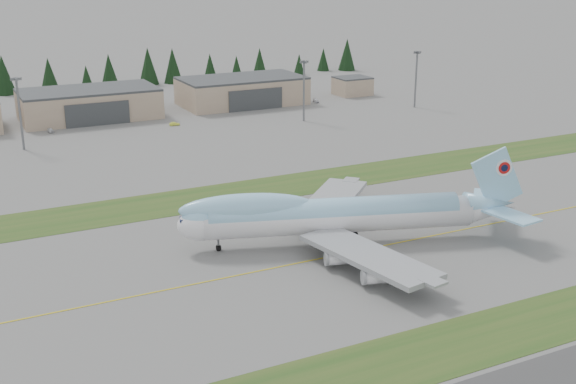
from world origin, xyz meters
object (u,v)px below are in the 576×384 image
service_vehicle_a (51,132)px  service_vehicle_c (316,102)px  boeing_747_freighter (335,215)px  service_vehicle_b (175,125)px  hangar_center (89,104)px  hangar_right (242,91)px

service_vehicle_a → service_vehicle_c: bearing=0.9°
service_vehicle_a → service_vehicle_c: (104.67, 6.24, 0.00)m
boeing_747_freighter → service_vehicle_b: 119.71m
boeing_747_freighter → service_vehicle_a: 133.22m
service_vehicle_c → service_vehicle_a: bearing=-159.4°
service_vehicle_c → hangar_center: bearing=-169.2°
service_vehicle_b → service_vehicle_c: bearing=-71.2°
service_vehicle_c → service_vehicle_b: bearing=-149.6°
hangar_right → service_vehicle_a: 78.54m
boeing_747_freighter → service_vehicle_a: bearing=123.2°
service_vehicle_a → boeing_747_freighter: bearing=-77.1°
service_vehicle_b → hangar_right: bearing=-49.9°
service_vehicle_a → hangar_right: bearing=9.4°
boeing_747_freighter → hangar_center: 145.61m
service_vehicle_c → boeing_747_freighter: bearing=-100.0°
boeing_747_freighter → service_vehicle_c: boeing_747_freighter is taller
hangar_right → service_vehicle_b: (-36.32, -24.94, -5.39)m
hangar_center → service_vehicle_a: size_ratio=11.92×
boeing_747_freighter → service_vehicle_c: (69.19, 134.49, -6.28)m
boeing_747_freighter → hangar_right: bearing=91.9°
service_vehicle_a → service_vehicle_b: 41.31m
hangar_center → service_vehicle_a: bearing=-136.0°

